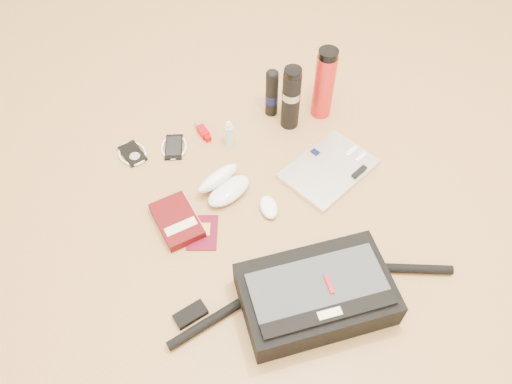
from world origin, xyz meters
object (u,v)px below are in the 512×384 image
Objects in this scene: book at (177,221)px; thermos_black at (291,98)px; laptop at (329,169)px; thermos_red at (324,84)px; messenger_bag at (315,294)px.

thermos_black reaches higher than book.
book is at bearing 158.64° from laptop.
book is at bearing -159.47° from thermos_red.
book is 0.73m from thermos_red.
thermos_black reaches higher than messenger_bag.
laptop is at bearing -85.89° from thermos_black.
book reaches higher than laptop.
thermos_red is at bearing 17.02° from book.
book is (-0.27, 0.43, -0.04)m from messenger_bag.
book is 0.67× the size of thermos_red.
thermos_red reaches higher than thermos_black.
thermos_red reaches higher than laptop.
thermos_black is (-0.02, 0.27, 0.12)m from laptop.
laptop is 1.41× the size of thermos_black.
laptop is at bearing 64.27° from messenger_bag.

